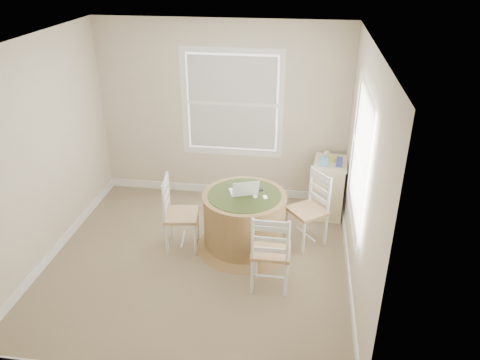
# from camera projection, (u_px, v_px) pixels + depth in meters

# --- Properties ---
(room) EXTENTS (3.64, 3.64, 2.64)m
(room) POSITION_uv_depth(u_px,v_px,m) (211.00, 160.00, 5.22)
(room) COLOR #907A5B
(room) RESTS_ON ground
(round_table) EXTENTS (1.21, 1.21, 0.74)m
(round_table) POSITION_uv_depth(u_px,v_px,m) (244.00, 218.00, 5.82)
(round_table) COLOR #966B43
(round_table) RESTS_ON ground
(chair_left) EXTENTS (0.46, 0.47, 0.95)m
(chair_left) POSITION_uv_depth(u_px,v_px,m) (182.00, 215.00, 5.76)
(chair_left) COLOR white
(chair_left) RESTS_ON ground
(chair_near) EXTENTS (0.42, 0.40, 0.95)m
(chair_near) POSITION_uv_depth(u_px,v_px,m) (271.00, 250.00, 5.08)
(chair_near) COLOR white
(chair_near) RESTS_ON ground
(chair_right) EXTENTS (0.57, 0.58, 0.95)m
(chair_right) POSITION_uv_depth(u_px,v_px,m) (307.00, 210.00, 5.85)
(chair_right) COLOR white
(chair_right) RESTS_ON ground
(laptop) EXTENTS (0.40, 0.38, 0.23)m
(laptop) POSITION_uv_depth(u_px,v_px,m) (244.00, 191.00, 5.69)
(laptop) COLOR white
(laptop) RESTS_ON round_table
(mouse) EXTENTS (0.08, 0.11, 0.03)m
(mouse) POSITION_uv_depth(u_px,v_px,m) (255.00, 196.00, 5.61)
(mouse) COLOR white
(mouse) RESTS_ON round_table
(phone) EXTENTS (0.07, 0.10, 0.02)m
(phone) POSITION_uv_depth(u_px,v_px,m) (265.00, 198.00, 5.60)
(phone) COLOR #B7BABF
(phone) RESTS_ON round_table
(keys) EXTENTS (0.07, 0.07, 0.02)m
(keys) POSITION_uv_depth(u_px,v_px,m) (261.00, 190.00, 5.76)
(keys) COLOR black
(keys) RESTS_ON round_table
(corner_chest) EXTENTS (0.48, 0.63, 0.80)m
(corner_chest) POSITION_uv_depth(u_px,v_px,m) (328.00, 188.00, 6.56)
(corner_chest) COLOR beige
(corner_chest) RESTS_ON ground
(tissue_box) EXTENTS (0.13, 0.13, 0.10)m
(tissue_box) POSITION_uv_depth(u_px,v_px,m) (324.00, 162.00, 6.27)
(tissue_box) COLOR #5AA0CE
(tissue_box) RESTS_ON corner_chest
(box_yellow) EXTENTS (0.16, 0.11, 0.06)m
(box_yellow) POSITION_uv_depth(u_px,v_px,m) (334.00, 159.00, 6.40)
(box_yellow) COLOR gold
(box_yellow) RESTS_ON corner_chest
(box_blue) EXTENTS (0.09, 0.09, 0.12)m
(box_blue) POSITION_uv_depth(u_px,v_px,m) (340.00, 162.00, 6.24)
(box_blue) COLOR #3540A1
(box_blue) RESTS_ON corner_chest
(cup_cream) EXTENTS (0.07, 0.07, 0.09)m
(cup_cream) POSITION_uv_depth(u_px,v_px,m) (327.00, 154.00, 6.51)
(cup_cream) COLOR beige
(cup_cream) RESTS_ON corner_chest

